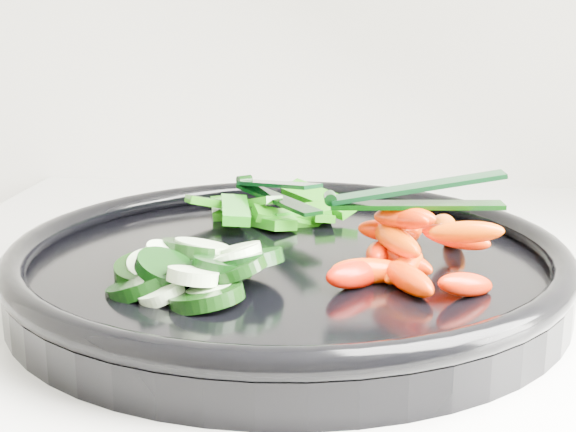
{
  "coord_description": "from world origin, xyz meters",
  "views": [
    {
      "loc": [
        -0.65,
        1.13,
        1.12
      ],
      "look_at": [
        -0.7,
        1.65,
        0.99
      ],
      "focal_mm": 50.0,
      "sensor_mm": 36.0,
      "label": 1
    }
  ],
  "objects": [
    {
      "name": "veggie_tray",
      "position": [
        -0.7,
        1.65,
        0.95
      ],
      "size": [
        0.45,
        0.45,
        0.04
      ],
      "color": "black",
      "rests_on": "counter"
    },
    {
      "name": "cucumber_pile",
      "position": [
        -0.76,
        1.6,
        0.96
      ],
      "size": [
        0.12,
        0.12,
        0.04
      ],
      "color": "black",
      "rests_on": "veggie_tray"
    },
    {
      "name": "carrot_pile",
      "position": [
        -0.62,
        1.63,
        0.97
      ],
      "size": [
        0.11,
        0.15,
        0.05
      ],
      "color": "#FF5A00",
      "rests_on": "veggie_tray"
    },
    {
      "name": "pepper_pile",
      "position": [
        -0.73,
        1.74,
        0.96
      ],
      "size": [
        0.14,
        0.11,
        0.04
      ],
      "color": "#10700A",
      "rests_on": "veggie_tray"
    },
    {
      "name": "tong_carrot",
      "position": [
        -0.62,
        1.63,
        1.0
      ],
      "size": [
        0.11,
        0.03,
        0.02
      ],
      "color": "black",
      "rests_on": "carrot_pile"
    },
    {
      "name": "tong_pepper",
      "position": [
        -0.72,
        1.74,
        0.98
      ],
      "size": [
        0.08,
        0.1,
        0.02
      ],
      "color": "black",
      "rests_on": "pepper_pile"
    }
  ]
}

